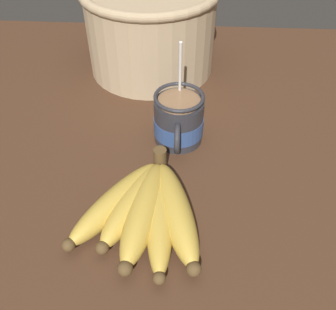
# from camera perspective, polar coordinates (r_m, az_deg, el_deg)

# --- Properties ---
(table) EXTENTS (1.09, 1.09, 0.04)m
(table) POSITION_cam_1_polar(r_m,az_deg,el_deg) (0.59, 4.89, -5.35)
(table) COLOR #422819
(table) RESTS_ON ground
(coffee_mug) EXTENTS (0.12, 0.08, 0.17)m
(coffee_mug) POSITION_cam_1_polar(r_m,az_deg,el_deg) (0.62, 1.62, 5.25)
(coffee_mug) COLOR #28282D
(coffee_mug) RESTS_ON table
(banana_bunch) EXTENTS (0.21, 0.19, 0.04)m
(banana_bunch) POSITION_cam_1_polar(r_m,az_deg,el_deg) (0.51, -3.32, -8.14)
(banana_bunch) COLOR #4C381E
(banana_bunch) RESTS_ON table
(woven_basket) EXTENTS (0.27, 0.27, 0.17)m
(woven_basket) POSITION_cam_1_polar(r_m,az_deg,el_deg) (0.80, -2.64, 18.95)
(woven_basket) COLOR tan
(woven_basket) RESTS_ON table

